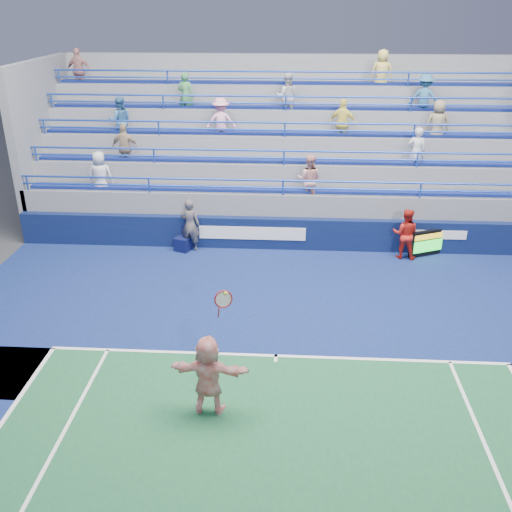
# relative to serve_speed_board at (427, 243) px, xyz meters

# --- Properties ---
(ground) EXTENTS (120.00, 120.00, 0.00)m
(ground) POSITION_rel_serve_speed_board_xyz_m (-4.80, -6.19, -0.45)
(ground) COLOR #333538
(sponsor_wall) EXTENTS (18.00, 0.32, 1.10)m
(sponsor_wall) POSITION_rel_serve_speed_board_xyz_m (-4.80, 0.31, 0.10)
(sponsor_wall) COLOR #0A173B
(sponsor_wall) RESTS_ON ground
(bleacher_stand) EXTENTS (18.00, 5.60, 6.13)m
(bleacher_stand) POSITION_rel_serve_speed_board_xyz_m (-4.81, 4.08, 1.10)
(bleacher_stand) COLOR slate
(bleacher_stand) RESTS_ON ground
(serve_speed_board) EXTENTS (1.23, 0.65, 0.89)m
(serve_speed_board) POSITION_rel_serve_speed_board_xyz_m (0.00, 0.00, 0.00)
(serve_speed_board) COLOR black
(serve_speed_board) RESTS_ON ground
(judge_chair) EXTENTS (0.62, 0.64, 0.85)m
(judge_chair) POSITION_rel_serve_speed_board_xyz_m (-8.14, -0.06, -0.17)
(judge_chair) COLOR #0B1039
(judge_chair) RESTS_ON ground
(tennis_player) EXTENTS (1.66, 0.62, 2.83)m
(tennis_player) POSITION_rel_serve_speed_board_xyz_m (-6.12, -8.23, 0.44)
(tennis_player) COLOR white
(tennis_player) RESTS_ON ground
(line_judge) EXTENTS (0.73, 0.54, 1.83)m
(line_judge) POSITION_rel_serve_speed_board_xyz_m (-7.87, -0.00, 0.46)
(line_judge) COLOR #15183B
(line_judge) RESTS_ON ground
(ball_girl) EXTENTS (0.95, 0.81, 1.70)m
(ball_girl) POSITION_rel_serve_speed_board_xyz_m (-0.78, -0.21, 0.40)
(ball_girl) COLOR red
(ball_girl) RESTS_ON ground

